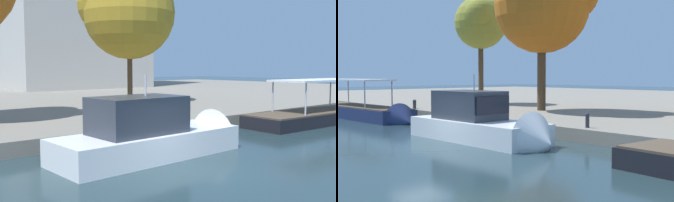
% 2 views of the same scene
% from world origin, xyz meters
% --- Properties ---
extents(ground_plane, '(220.00, 220.00, 0.00)m').
position_xyz_m(ground_plane, '(0.00, 0.00, 0.00)').
color(ground_plane, '#23383D').
extents(motor_yacht_1, '(9.38, 3.21, 4.48)m').
position_xyz_m(motor_yacht_1, '(0.91, 3.21, 0.75)').
color(motor_yacht_1, white).
rests_on(motor_yacht_1, ground_plane).
extents(tour_boat_2, '(13.75, 3.80, 4.21)m').
position_xyz_m(tour_boat_2, '(16.44, 3.79, 0.27)').
color(tour_boat_2, black).
rests_on(tour_boat_2, ground_plane).
extents(mooring_bollard_1, '(0.23, 0.23, 0.79)m').
position_xyz_m(mooring_bollard_1, '(4.33, 7.32, 1.12)').
color(mooring_bollard_1, '#2D2D33').
rests_on(mooring_bollard_1, dock_promenade).
extents(tree_2, '(7.64, 7.67, 11.37)m').
position_xyz_m(tree_2, '(8.68, 17.68, 8.23)').
color(tree_2, '#4C3823').
rests_on(tree_2, dock_promenade).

